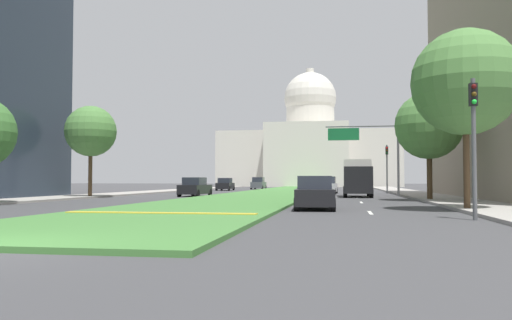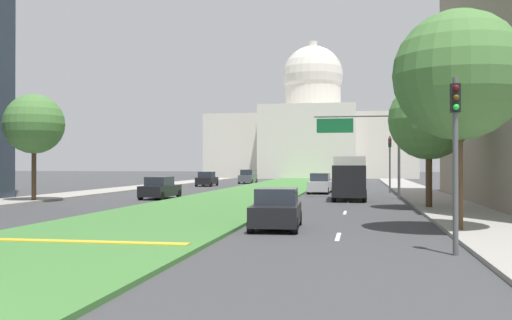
% 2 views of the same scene
% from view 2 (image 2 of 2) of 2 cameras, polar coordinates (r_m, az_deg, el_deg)
% --- Properties ---
extents(ground_plane, '(260.00, 260.00, 0.00)m').
position_cam_2_polar(ground_plane, '(62.72, 1.72, -2.80)').
color(ground_plane, '#3D3D3F').
extents(grass_median, '(8.71, 98.51, 0.14)m').
position_cam_2_polar(grass_median, '(57.32, 0.92, -2.96)').
color(grass_median, '#427A38').
rests_on(grass_median, ground_plane).
extents(median_curb_nose, '(7.84, 0.50, 0.04)m').
position_cam_2_polar(median_curb_nose, '(19.80, -17.67, -7.65)').
color(median_curb_nose, gold).
rests_on(median_curb_nose, grass_median).
extents(lane_dashes_right, '(0.16, 47.96, 0.01)m').
position_cam_2_polar(lane_dashes_right, '(45.96, 9.17, -3.69)').
color(lane_dashes_right, silver).
rests_on(lane_dashes_right, ground_plane).
extents(sidewalk_left, '(4.00, 98.51, 0.15)m').
position_cam_2_polar(sidewalk_left, '(56.29, -14.68, -2.99)').
color(sidewalk_left, '#9E9991').
rests_on(sidewalk_left, ground_plane).
extents(sidewalk_right, '(4.00, 98.51, 0.15)m').
position_cam_2_polar(sidewalk_right, '(51.39, 16.02, -3.25)').
color(sidewalk_right, '#9E9991').
rests_on(sidewalk_right, ground_plane).
extents(capitol_building, '(39.21, 28.43, 27.34)m').
position_cam_2_polar(capitol_building, '(116.35, 5.60, 2.38)').
color(capitol_building, silver).
rests_on(capitol_building, ground_plane).
extents(traffic_light_near_right, '(0.28, 0.35, 5.20)m').
position_cam_2_polar(traffic_light_near_right, '(17.86, 19.06, 1.70)').
color(traffic_light_near_right, '#515456').
rests_on(traffic_light_near_right, ground_plane).
extents(traffic_light_far_right, '(0.28, 0.35, 5.20)m').
position_cam_2_polar(traffic_light_far_right, '(54.15, 13.06, 0.33)').
color(traffic_light_far_right, '#515456').
rests_on(traffic_light_far_right, ground_plane).
extents(overhead_guide_sign, '(6.50, 0.20, 6.50)m').
position_cam_2_polar(overhead_guide_sign, '(44.91, 10.76, 2.21)').
color(overhead_guide_sign, '#515456').
rests_on(overhead_guide_sign, ground_plane).
extents(street_tree_right_near, '(5.02, 5.02, 8.60)m').
position_cam_2_polar(street_tree_right_near, '(23.79, 19.35, 7.88)').
color(street_tree_right_near, '#4C3823').
rests_on(street_tree_right_near, ground_plane).
extents(street_tree_left_mid, '(4.13, 4.13, 7.49)m').
position_cam_2_polar(street_tree_left_mid, '(42.89, -21.03, 3.32)').
color(street_tree_left_mid, '#4C3823').
rests_on(street_tree_left_mid, ground_plane).
extents(street_tree_right_mid, '(4.67, 4.67, 7.58)m').
position_cam_2_polar(street_tree_right_mid, '(35.22, 16.66, 3.81)').
color(street_tree_right_mid, '#4C3823').
rests_on(street_tree_right_mid, ground_plane).
extents(sedan_lead_stopped, '(2.14, 4.21, 1.66)m').
position_cam_2_polar(sedan_lead_stopped, '(23.81, 2.02, -4.93)').
color(sedan_lead_stopped, black).
rests_on(sedan_lead_stopped, ground_plane).
extents(sedan_midblock, '(2.08, 4.48, 1.68)m').
position_cam_2_polar(sedan_midblock, '(44.50, -9.44, -2.78)').
color(sedan_midblock, black).
rests_on(sedan_midblock, ground_plane).
extents(sedan_distant, '(2.03, 4.66, 1.81)m').
position_cam_2_polar(sedan_distant, '(52.28, 6.33, -2.37)').
color(sedan_distant, '#BCBCC1').
rests_on(sedan_distant, ground_plane).
extents(sedan_far_horizon, '(2.04, 4.32, 1.72)m').
position_cam_2_polar(sedan_far_horizon, '(68.76, -4.86, -1.92)').
color(sedan_far_horizon, black).
rests_on(sedan_far_horizon, ground_plane).
extents(sedan_very_far, '(1.94, 4.55, 1.86)m').
position_cam_2_polar(sedan_very_far, '(78.05, -0.82, -1.69)').
color(sedan_very_far, '#4C5156').
rests_on(sedan_very_far, ground_plane).
extents(box_truck_delivery, '(2.40, 6.40, 3.20)m').
position_cam_2_polar(box_truck_delivery, '(43.05, 9.22, -1.68)').
color(box_truck_delivery, black).
rests_on(box_truck_delivery, ground_plane).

